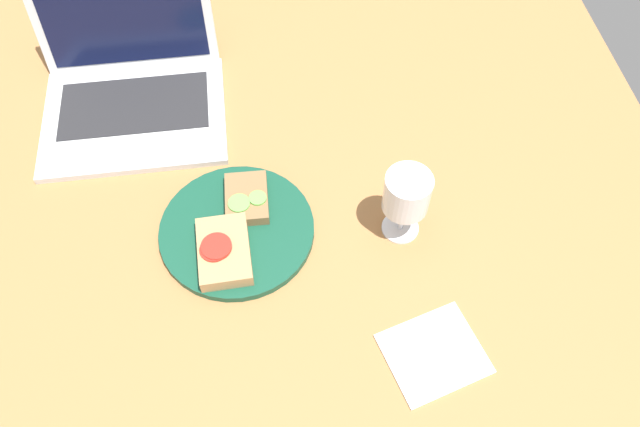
{
  "coord_description": "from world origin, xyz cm",
  "views": [
    {
      "loc": [
        -0.19,
        -57.58,
        89.4
      ],
      "look_at": [
        6.74,
        -4.62,
        8.0
      ],
      "focal_mm": 35.0,
      "sensor_mm": 36.0,
      "label": 1
    }
  ],
  "objects_px": {
    "plate": "(238,230)",
    "wine_glass": "(408,196)",
    "sandwich_with_tomato": "(225,251)",
    "sandwich_with_cucumber": "(248,198)",
    "laptop": "(132,84)",
    "napkin": "(435,353)"
  },
  "relations": [
    {
      "from": "sandwich_with_cucumber",
      "to": "wine_glass",
      "type": "distance_m",
      "value": 0.26
    },
    {
      "from": "sandwich_with_cucumber",
      "to": "wine_glass",
      "type": "bearing_deg",
      "value": -17.08
    },
    {
      "from": "laptop",
      "to": "napkin",
      "type": "relative_size",
      "value": 2.42
    },
    {
      "from": "plate",
      "to": "napkin",
      "type": "relative_size",
      "value": 1.84
    },
    {
      "from": "wine_glass",
      "to": "laptop",
      "type": "xyz_separation_m",
      "value": [
        -0.44,
        0.35,
        -0.05
      ]
    },
    {
      "from": "sandwich_with_cucumber",
      "to": "laptop",
      "type": "relative_size",
      "value": 0.3
    },
    {
      "from": "sandwich_with_cucumber",
      "to": "napkin",
      "type": "xyz_separation_m",
      "value": [
        0.25,
        -0.29,
        -0.02
      ]
    },
    {
      "from": "wine_glass",
      "to": "napkin",
      "type": "bearing_deg",
      "value": -88.5
    },
    {
      "from": "plate",
      "to": "sandwich_with_cucumber",
      "type": "distance_m",
      "value": 0.05
    },
    {
      "from": "sandwich_with_cucumber",
      "to": "laptop",
      "type": "bearing_deg",
      "value": 125.37
    },
    {
      "from": "sandwich_with_tomato",
      "to": "wine_glass",
      "type": "relative_size",
      "value": 0.91
    },
    {
      "from": "plate",
      "to": "wine_glass",
      "type": "bearing_deg",
      "value": -5.81
    },
    {
      "from": "sandwich_with_tomato",
      "to": "sandwich_with_cucumber",
      "type": "xyz_separation_m",
      "value": [
        0.04,
        0.1,
        -0.0
      ]
    },
    {
      "from": "sandwich_with_tomato",
      "to": "wine_glass",
      "type": "height_order",
      "value": "wine_glass"
    },
    {
      "from": "wine_glass",
      "to": "laptop",
      "type": "height_order",
      "value": "laptop"
    },
    {
      "from": "sandwich_with_cucumber",
      "to": "laptop",
      "type": "distance_m",
      "value": 0.33
    },
    {
      "from": "napkin",
      "to": "sandwich_with_tomato",
      "type": "bearing_deg",
      "value": 146.19
    },
    {
      "from": "plate",
      "to": "sandwich_with_cucumber",
      "type": "height_order",
      "value": "sandwich_with_cucumber"
    },
    {
      "from": "sandwich_with_tomato",
      "to": "napkin",
      "type": "relative_size",
      "value": 0.89
    },
    {
      "from": "laptop",
      "to": "sandwich_with_cucumber",
      "type": "bearing_deg",
      "value": -54.63
    },
    {
      "from": "sandwich_with_cucumber",
      "to": "plate",
      "type": "bearing_deg",
      "value": -113.27
    },
    {
      "from": "plate",
      "to": "sandwich_with_tomato",
      "type": "relative_size",
      "value": 2.06
    }
  ]
}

